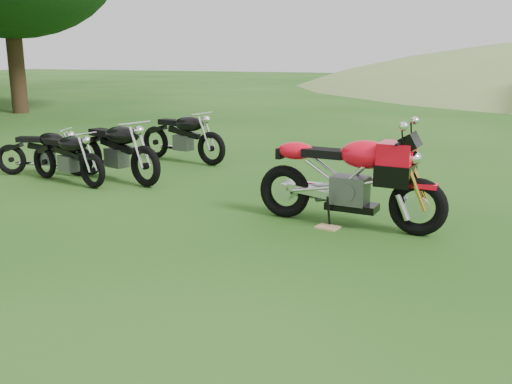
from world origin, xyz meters
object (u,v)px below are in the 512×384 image
at_px(sport_motorcycle, 349,172).
at_px(vintage_moto_d, 182,135).
at_px(vintage_moto_b, 115,148).
at_px(vintage_moto_a, 67,156).
at_px(vintage_moto_c, 44,151).
at_px(plywood_board, 327,227).

distance_m(sport_motorcycle, vintage_moto_d, 5.05).
bearing_deg(vintage_moto_d, vintage_moto_b, -83.27).
relative_size(sport_motorcycle, vintage_moto_a, 1.29).
xyz_separation_m(vintage_moto_b, vintage_moto_c, (-1.42, -0.14, -0.11)).
relative_size(plywood_board, vintage_moto_b, 0.13).
bearing_deg(vintage_moto_b, vintage_moto_a, -127.07).
distance_m(vintage_moto_a, vintage_moto_d, 2.54).
bearing_deg(sport_motorcycle, vintage_moto_d, 148.02).
bearing_deg(sport_motorcycle, plywood_board, -126.87).
height_order(vintage_moto_b, vintage_moto_d, vintage_moto_b).
bearing_deg(vintage_moto_c, plywood_board, -29.45).
bearing_deg(vintage_moto_c, vintage_moto_d, 35.01).
relative_size(plywood_board, vintage_moto_d, 0.13).
distance_m(sport_motorcycle, vintage_moto_c, 5.72).
bearing_deg(plywood_board, sport_motorcycle, 48.75).
distance_m(plywood_board, vintage_moto_d, 5.06).
bearing_deg(vintage_moto_b, vintage_moto_d, 101.46).
distance_m(sport_motorcycle, vintage_moto_b, 4.35).
xyz_separation_m(sport_motorcycle, plywood_board, (-0.19, -0.21, -0.68)).
relative_size(plywood_board, vintage_moto_a, 0.15).
xyz_separation_m(sport_motorcycle, vintage_moto_a, (-4.85, 0.57, -0.22)).
relative_size(sport_motorcycle, plywood_board, 8.49).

